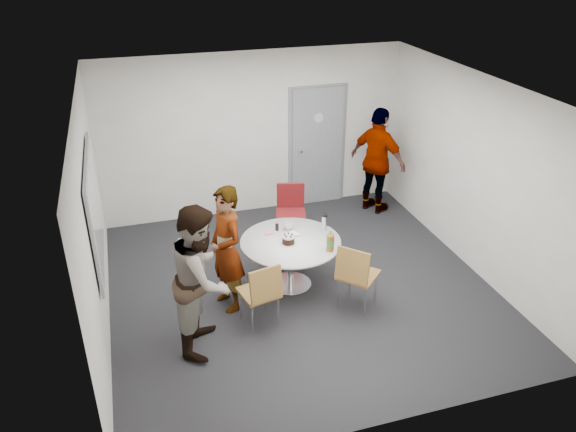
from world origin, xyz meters
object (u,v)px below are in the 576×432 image
object	(u,v)px
door	(317,147)
table	(293,247)
whiteboard	(95,209)
chair_near_left	(262,290)
chair_far	(291,207)
person_main	(227,249)
chair_near_right	(356,272)
person_left	(202,278)
person_right	(378,161)

from	to	relation	value
door	table	size ratio (longest dim) A/B	1.60
whiteboard	chair_near_left	bearing A→B (deg)	-26.85
chair_near_left	whiteboard	bearing A→B (deg)	140.89
door	chair_far	size ratio (longest dim) A/B	2.28
chair_far	person_main	xyz separation A→B (m)	(-1.26, -1.40, 0.26)
chair_near_right	person_left	world-z (taller)	person_left
whiteboard	chair_near_left	world-z (taller)	whiteboard
door	chair_near_right	distance (m)	3.26
door	person_right	bearing A→B (deg)	-36.21
table	person_main	bearing A→B (deg)	-167.58
table	person_right	world-z (taller)	person_right
chair_near_right	person_right	distance (m)	2.96
whiteboard	table	world-z (taller)	whiteboard
whiteboard	chair_near_right	bearing A→B (deg)	-16.82
table	chair_near_left	world-z (taller)	table
chair_far	table	bearing A→B (deg)	89.36
door	chair_near_left	xyz separation A→B (m)	(-1.80, -3.17, -0.48)
person_left	chair_far	bearing A→B (deg)	-18.93
door	table	bearing A→B (deg)	-116.26
whiteboard	chair_far	distance (m)	3.06
door	chair_near_right	size ratio (longest dim) A/B	2.26
chair_near_left	chair_near_right	distance (m)	1.20
person_left	chair_near_right	bearing A→B (deg)	-67.78
chair_near_right	person_main	bearing A→B (deg)	-154.66
table	chair_near_left	xyz separation A→B (m)	(-0.62, -0.77, -0.06)
whiteboard	person_left	xyz separation A→B (m)	(1.06, -0.96, -0.56)
chair_near_right	person_right	bearing A→B (deg)	106.55
chair_far	person_right	xyz separation A→B (m)	(1.69, 0.58, 0.34)
chair_near_left	chair_near_right	xyz separation A→B (m)	(1.20, -0.00, 0.03)
chair_near_left	chair_near_right	size ratio (longest dim) A/B	0.95
person_main	person_right	bearing A→B (deg)	108.68
chair_near_left	person_left	distance (m)	0.78
chair_near_right	chair_near_left	bearing A→B (deg)	-133.83
person_left	person_right	xyz separation A→B (m)	(3.35, 2.62, 0.01)
person_right	chair_near_left	bearing A→B (deg)	104.36
chair_near_left	chair_far	bearing A→B (deg)	51.68
door	person_right	world-z (taller)	door
chair_far	person_left	xyz separation A→B (m)	(-1.66, -2.04, 0.32)
person_left	person_main	bearing A→B (deg)	-12.11
chair_near_left	person_left	world-z (taller)	person_left
person_left	person_right	world-z (taller)	person_right
person_main	table	bearing A→B (deg)	87.25
door	person_main	xyz separation A→B (m)	(-2.10, -2.60, -0.20)
chair_near_right	person_main	size ratio (longest dim) A/B	0.57
chair_near_left	chair_far	size ratio (longest dim) A/B	0.96
door	whiteboard	xyz separation A→B (m)	(-3.56, -2.28, 0.42)
chair_near_left	person_main	xyz separation A→B (m)	(-0.30, 0.57, 0.29)
door	person_left	bearing A→B (deg)	-127.72
person_right	chair_near_right	bearing A→B (deg)	120.76
whiteboard	chair_near_right	world-z (taller)	whiteboard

